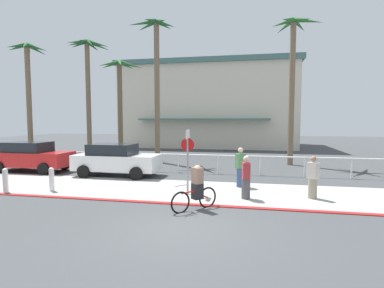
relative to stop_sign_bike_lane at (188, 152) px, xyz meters
name	(u,v)px	position (x,y,z in m)	size (l,w,h in m)	color
ground_plane	(221,169)	(0.65, 6.40, -1.68)	(80.00, 80.00, 0.00)	#424447
sidewalk_strip	(206,192)	(0.65, 0.60, -1.67)	(44.00, 4.00, 0.02)	#ADAAA0
curb_paint	(198,205)	(0.65, -1.40, -1.66)	(44.00, 0.24, 0.03)	maroon
building_backdrop	(210,106)	(-2.33, 23.42, 2.89)	(19.02, 11.46, 9.10)	beige
rail_fence	(218,158)	(0.65, 4.90, -0.84)	(27.11, 0.08, 1.04)	white
stop_sign_bike_lane	(188,152)	(0.00, 0.00, 0.00)	(0.52, 0.56, 2.56)	gray
bollard_0	(5,180)	(-7.30, -1.13, -1.16)	(0.20, 0.20, 1.00)	white
bollard_1	(52,179)	(-5.59, -0.59, -1.16)	(0.20, 0.20, 1.00)	white
palm_tree_0	(28,77)	(-13.55, 8.01, 4.33)	(3.30, 2.72, 8.51)	#756047
palm_tree_1	(88,69)	(-9.99, 10.05, 5.15)	(3.64, 2.97, 9.06)	#756047
palm_tree_2	(120,87)	(-7.52, 10.34, 3.76)	(3.39, 3.19, 7.49)	brown
palm_tree_3	(156,60)	(-4.03, 8.54, 5.31)	(3.10, 3.33, 9.71)	#756047
palm_tree_4	(293,61)	(4.95, 9.14, 5.04)	(3.21, 3.27, 9.43)	#756047
car_red_0	(31,156)	(-9.88, 3.54, -0.81)	(4.40, 2.02, 1.69)	red
car_white_1	(116,159)	(-4.52, 3.19, -0.81)	(4.40, 2.02, 1.69)	white
cyclist_red_0	(196,189)	(0.69, -1.90, -0.98)	(1.29, 1.37, 1.50)	black
pedestrian_0	(246,179)	(2.26, -0.24, -0.93)	(0.37, 0.44, 1.62)	#4C4C51
pedestrian_1	(313,179)	(4.70, 0.28, -0.94)	(0.47, 0.47, 1.61)	gray
pedestrian_2	(240,169)	(1.98, 1.73, -0.87)	(0.47, 0.46, 1.75)	#384C7A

